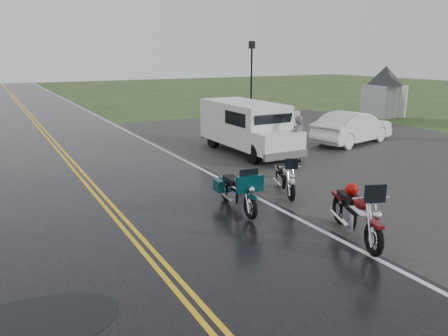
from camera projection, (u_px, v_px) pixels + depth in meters
name	position (u px, v px, depth m)	size (l,w,h in m)	color
ground	(150.00, 255.00, 8.76)	(120.00, 120.00, 0.00)	#2D471E
road	(64.00, 156.00, 17.23)	(8.00, 100.00, 0.04)	black
parking_pad	(362.00, 151.00, 18.12)	(14.00, 24.00, 0.03)	black
visitor_center	(385.00, 79.00, 27.65)	(16.00, 10.00, 4.80)	#A8AAAD
motorcycle_red	(375.00, 225.00, 8.44)	(0.87, 2.39, 1.41)	#600B0D
motorcycle_teal	(251.00, 197.00, 10.34)	(0.77, 2.10, 1.24)	#043033
motorcycle_silver	(292.00, 183.00, 11.66)	(0.71, 1.95, 1.15)	#999DA1
van_white	(254.00, 136.00, 15.71)	(1.99, 5.30, 2.08)	white
person_at_van	(297.00, 140.00, 15.98)	(0.63, 0.41, 1.72)	#55565A
sedan_white	(353.00, 128.00, 19.46)	(1.50, 4.31, 1.42)	white
lamp_post_far_right	(251.00, 80.00, 26.92)	(0.41, 0.41, 4.73)	black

